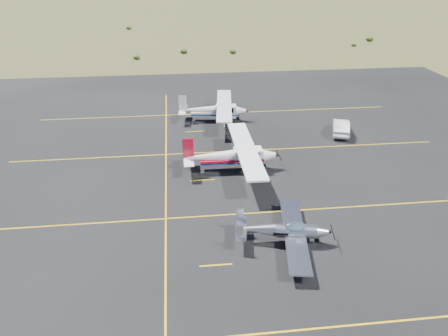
# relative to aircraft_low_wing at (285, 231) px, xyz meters

# --- Properties ---
(ground) EXTENTS (1600.00, 1600.00, 0.00)m
(ground) POSITION_rel_aircraft_low_wing_xyz_m (-1.66, 1.65, -0.87)
(ground) COLOR #383D1C
(ground) RESTS_ON ground
(apron) EXTENTS (72.00, 72.00, 0.02)m
(apron) POSITION_rel_aircraft_low_wing_xyz_m (-1.66, 8.65, -0.87)
(apron) COLOR black
(apron) RESTS_ON ground
(aircraft_low_wing) EXTENTS (6.09, 8.41, 1.82)m
(aircraft_low_wing) POSITION_rel_aircraft_low_wing_xyz_m (0.00, 0.00, 0.00)
(aircraft_low_wing) COLOR silver
(aircraft_low_wing) RESTS_ON apron
(aircraft_cessna) EXTENTS (7.18, 11.96, 3.04)m
(aircraft_cessna) POSITION_rel_aircraft_low_wing_xyz_m (-2.01, 10.84, 0.48)
(aircraft_cessna) COLOR white
(aircraft_cessna) RESTS_ON apron
(aircraft_plain) EXTENTS (6.81, 11.28, 2.84)m
(aircraft_plain) POSITION_rel_aircraft_low_wing_xyz_m (-2.31, 23.28, 0.39)
(aircraft_plain) COLOR silver
(aircraft_plain) RESTS_ON apron
(sedan) EXTENTS (2.88, 4.70, 1.46)m
(sedan) POSITION_rel_aircraft_low_wing_xyz_m (10.30, 17.76, -0.13)
(sedan) COLOR white
(sedan) RESTS_ON apron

